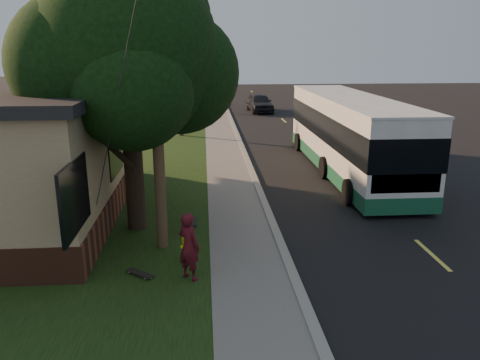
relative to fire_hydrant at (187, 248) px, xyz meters
name	(u,v)px	position (x,y,z in m)	size (l,w,h in m)	color
ground	(286,260)	(2.60, 0.00, -0.43)	(120.00, 120.00, 0.00)	black
road	(333,165)	(6.60, 10.00, -0.43)	(8.00, 80.00, 0.01)	black
curb	(249,166)	(2.60, 10.00, -0.37)	(0.25, 80.00, 0.12)	gray
sidewalk	(228,166)	(1.60, 10.00, -0.39)	(2.00, 80.00, 0.08)	slate
grass_verge	(153,168)	(-1.90, 10.00, -0.40)	(5.00, 80.00, 0.07)	black
fire_hydrant	(187,248)	(0.00, 0.00, 0.00)	(0.32, 0.32, 0.74)	yellow
utility_pole	(155,79)	(-0.71, 0.99, 4.20)	(2.86, 3.21, 9.07)	#473321
leafy_tree	(128,56)	(-1.57, 2.65, 4.73)	(6.30, 6.00, 7.80)	black
bare_tree_near	(180,102)	(-0.90, 18.00, 1.72)	(1.38, 1.21, 4.31)	black
bare_tree_far	(193,88)	(-0.40, 30.00, 1.57)	(1.38, 1.21, 4.03)	black
traffic_signal	(230,72)	(3.10, 34.00, 2.73)	(0.18, 0.22, 5.50)	#2D2D30
transit_bus	(349,132)	(6.89, 8.79, 1.36)	(2.86, 12.41, 3.36)	silver
skateboarder	(189,246)	(0.10, -0.96, 0.47)	(0.61, 0.40, 1.67)	#4D0F18
skateboard_main	(193,221)	(0.10, 2.75, -0.30)	(0.31, 0.88, 0.08)	black
skateboard_spare	(140,273)	(-1.12, -0.73, -0.31)	(0.75, 0.67, 0.08)	black
dumpster	(77,176)	(-4.41, 6.62, 0.21)	(1.36, 1.09, 1.19)	black
distant_car	(260,103)	(5.34, 29.17, 0.35)	(1.85, 4.60, 1.57)	black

